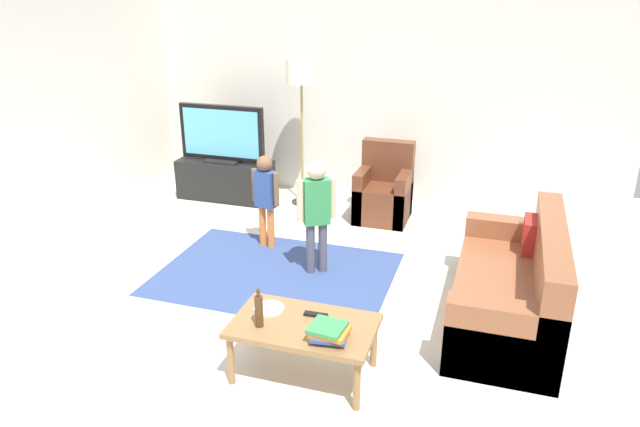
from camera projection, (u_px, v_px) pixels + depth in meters
ground at (299, 308)px, 5.13m from camera, size 7.80×7.80×0.00m
wall_back at (379, 91)px, 7.28m from camera, size 6.00×0.12×2.70m
area_rug at (276, 273)px, 5.72m from camera, size 2.20×1.60×0.01m
tv_stand at (226, 180)px, 7.58m from camera, size 1.20×0.44×0.50m
tv at (222, 134)px, 7.34m from camera, size 1.10×0.28×0.71m
couch at (516, 291)px, 4.81m from camera, size 0.80×1.80×0.86m
armchair at (384, 194)px, 6.94m from camera, size 0.60×0.60×0.90m
floor_lamp at (301, 79)px, 6.95m from camera, size 0.36×0.36×1.78m
child_near_tv at (266, 193)px, 6.09m from camera, size 0.32×0.17×0.99m
child_center at (317, 206)px, 5.51m from camera, size 0.33×0.24×1.12m
coffee_table at (304, 329)px, 4.14m from camera, size 1.00×0.60×0.42m
book_stack at (329, 332)px, 3.93m from camera, size 0.27×0.25×0.10m
bottle at (259, 311)px, 4.05m from camera, size 0.06×0.06×0.29m
tv_remote at (316, 315)px, 4.21m from camera, size 0.17×0.06×0.02m
plate at (269, 309)px, 4.29m from camera, size 0.22×0.22×0.02m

